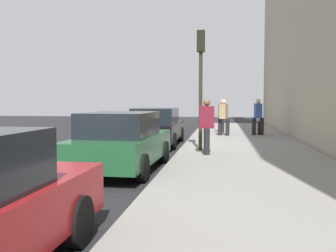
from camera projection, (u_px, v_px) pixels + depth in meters
The scene contains 11 objects.
ground_plane at pixel (160, 146), 15.24m from camera, with size 56.00×56.00×0.00m, color black.
sidewalk at pixel (244, 146), 14.78m from camera, with size 28.00×4.60×0.15m, color gray.
lane_stripe_centre at pixel (82, 145), 15.68m from camera, with size 28.00×0.14×0.01m, color gold.
parked_car_green at pixel (122, 142), 9.86m from camera, with size 4.40×1.99×1.51m.
parked_car_black at pixel (156, 126), 15.62m from camera, with size 4.71×1.92×1.51m.
pedestrian_olive_coat at pixel (223, 115), 20.07m from camera, with size 0.57×0.46×1.72m.
pedestrian_blue_coat at pixel (258, 116), 18.56m from camera, with size 0.51×0.57×1.75m.
pedestrian_tan_coat at pixel (224, 116), 18.29m from camera, with size 0.53×0.54×1.71m.
pedestrian_burgundy_coat at pixel (207, 125), 11.92m from camera, with size 0.56×0.47×1.71m.
traffic_light_pole at pixel (201, 69), 12.77m from camera, with size 0.35×0.26×3.96m.
rolling_suitcase at pixel (260, 128), 18.94m from camera, with size 0.34×0.22×1.00m.
Camera 1 is at (-14.96, -2.43, 1.80)m, focal length 41.22 mm.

